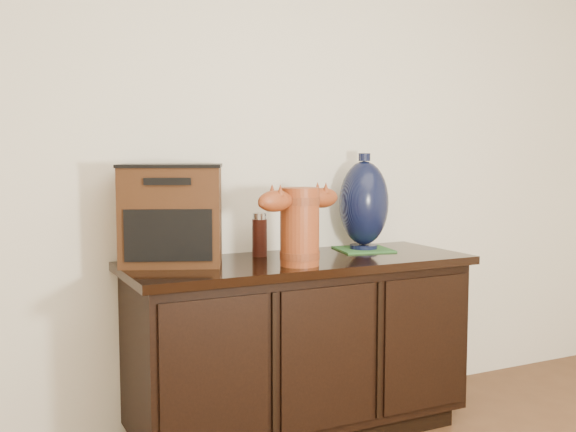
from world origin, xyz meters
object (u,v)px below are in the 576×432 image
terracotta_vessel (300,222)px  spray_can (260,235)px  tv_radio (172,214)px  sideboard (299,345)px  lamp_base (364,203)px

terracotta_vessel → spray_can: size_ratio=2.32×
terracotta_vessel → tv_radio: (-0.43, 0.27, 0.03)m
terracotta_vessel → tv_radio: 0.51m
sideboard → tv_radio: bearing=166.3°
tv_radio → lamp_base: size_ratio=1.12×
sideboard → lamp_base: (0.38, 0.10, 0.58)m
sideboard → terracotta_vessel: 0.57m
terracotta_vessel → tv_radio: size_ratio=0.89×
sideboard → terracotta_vessel: (-0.07, -0.15, 0.54)m
sideboard → tv_radio: tv_radio is taller
sideboard → lamp_base: bearing=15.2°
sideboard → spray_can: size_ratio=7.85×
tv_radio → spray_can: (0.39, 0.02, -0.11)m
terracotta_vessel → spray_can: terracotta_vessel is taller
lamp_base → tv_radio: bearing=178.8°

